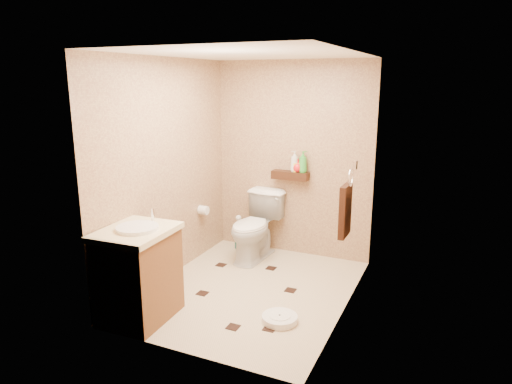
% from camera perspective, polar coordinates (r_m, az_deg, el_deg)
% --- Properties ---
extents(ground, '(2.50, 2.50, 0.00)m').
position_cam_1_polar(ground, '(4.93, -0.70, -12.19)').
color(ground, beige).
rests_on(ground, ground).
extents(wall_back, '(2.00, 0.04, 2.40)m').
position_cam_1_polar(wall_back, '(5.67, 4.60, 4.02)').
color(wall_back, tan).
rests_on(wall_back, ground).
extents(wall_front, '(2.00, 0.04, 2.40)m').
position_cam_1_polar(wall_front, '(3.47, -9.47, -2.47)').
color(wall_front, tan).
rests_on(wall_front, ground).
extents(wall_left, '(0.04, 2.50, 2.40)m').
position_cam_1_polar(wall_left, '(5.03, -11.14, 2.54)').
color(wall_left, tan).
rests_on(wall_left, ground).
extents(wall_right, '(0.04, 2.50, 2.40)m').
position_cam_1_polar(wall_right, '(4.22, 11.67, 0.35)').
color(wall_right, tan).
rests_on(wall_right, ground).
extents(ceiling, '(2.00, 2.50, 0.02)m').
position_cam_1_polar(ceiling, '(4.43, -0.79, 16.90)').
color(ceiling, white).
rests_on(ceiling, wall_back).
extents(wall_shelf, '(0.46, 0.14, 0.10)m').
position_cam_1_polar(wall_shelf, '(5.63, 4.29, 2.09)').
color(wall_shelf, '#331C0E').
rests_on(wall_shelf, wall_back).
extents(floor_accents, '(1.20, 1.47, 0.01)m').
position_cam_1_polar(floor_accents, '(4.88, -1.04, -12.44)').
color(floor_accents, black).
rests_on(floor_accents, ground).
extents(toilet, '(0.52, 0.84, 0.83)m').
position_cam_1_polar(toilet, '(5.60, -0.13, -4.36)').
color(toilet, white).
rests_on(toilet, ground).
extents(vanity, '(0.62, 0.74, 1.00)m').
position_cam_1_polar(vanity, '(4.37, -14.48, -9.76)').
color(vanity, brown).
rests_on(vanity, ground).
extents(bathroom_scale, '(0.39, 0.39, 0.07)m').
position_cam_1_polar(bathroom_scale, '(4.35, 2.98, -15.52)').
color(bathroom_scale, white).
rests_on(bathroom_scale, ground).
extents(toilet_brush, '(0.10, 0.10, 0.45)m').
position_cam_1_polar(toilet_brush, '(6.03, -2.18, -5.59)').
color(toilet_brush, '#186163').
rests_on(toilet_brush, ground).
extents(towel_ring, '(0.12, 0.30, 0.76)m').
position_cam_1_polar(towel_ring, '(4.54, 11.15, -2.00)').
color(towel_ring, silver).
rests_on(towel_ring, wall_right).
extents(toilet_paper, '(0.12, 0.11, 0.12)m').
position_cam_1_polar(toilet_paper, '(5.67, -6.59, -2.26)').
color(toilet_paper, white).
rests_on(toilet_paper, wall_left).
extents(bottle_a, '(0.14, 0.14, 0.26)m').
position_cam_1_polar(bottle_a, '(5.58, 4.85, 3.84)').
color(bottle_a, silver).
rests_on(bottle_a, wall_shelf).
extents(bottle_b, '(0.10, 0.10, 0.17)m').
position_cam_1_polar(bottle_b, '(5.58, 5.07, 3.37)').
color(bottle_b, gold).
rests_on(bottle_b, wall_shelf).
extents(bottle_c, '(0.18, 0.18, 0.16)m').
position_cam_1_polar(bottle_c, '(5.57, 5.23, 3.33)').
color(bottle_c, red).
rests_on(bottle_c, wall_shelf).
extents(bottle_d, '(0.14, 0.14, 0.26)m').
position_cam_1_polar(bottle_d, '(5.54, 5.88, 3.77)').
color(bottle_d, green).
rests_on(bottle_d, wall_shelf).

